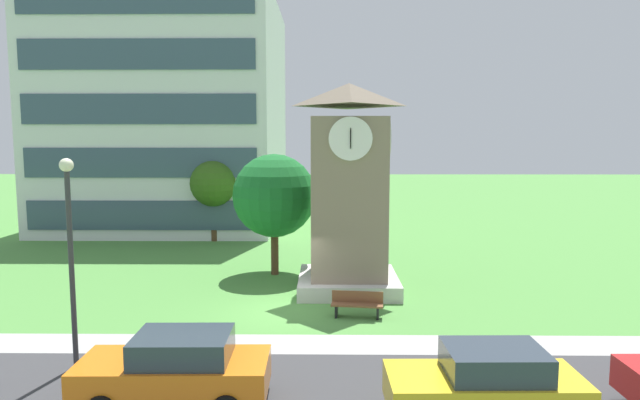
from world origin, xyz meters
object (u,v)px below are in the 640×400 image
at_px(parked_car_yellow, 486,385).
at_px(tree_near_tower, 213,184).
at_px(parked_car_orange, 176,369).
at_px(park_bench, 357,304).
at_px(street_lamp, 70,239).
at_px(tree_streetside, 274,196).
at_px(clock_tower, 349,201).

bearing_deg(parked_car_yellow, tree_near_tower, 115.61).
height_order(tree_near_tower, parked_car_orange, tree_near_tower).
relative_size(park_bench, street_lamp, 0.32).
relative_size(tree_near_tower, parked_car_orange, 1.12).
height_order(tree_streetside, parked_car_yellow, tree_streetside).
height_order(clock_tower, parked_car_yellow, clock_tower).
xyz_separation_m(tree_streetside, parked_car_yellow, (5.84, -13.24, -2.78)).
distance_m(tree_streetside, parked_car_yellow, 14.73).
xyz_separation_m(clock_tower, street_lamp, (-7.70, -7.88, -0.15)).
bearing_deg(street_lamp, tree_streetside, 66.98).
bearing_deg(tree_streetside, parked_car_orange, -95.12).
distance_m(clock_tower, tree_near_tower, 13.37).
bearing_deg(clock_tower, tree_streetside, 142.04).
xyz_separation_m(clock_tower, parked_car_yellow, (2.57, -10.68, -2.83)).
relative_size(clock_tower, parked_car_orange, 1.91).
height_order(clock_tower, tree_near_tower, clock_tower).
bearing_deg(street_lamp, parked_car_orange, -31.70).
distance_m(tree_streetside, tree_near_tower, 9.47).
bearing_deg(park_bench, tree_streetside, 119.54).
height_order(park_bench, tree_near_tower, tree_near_tower).
height_order(street_lamp, parked_car_orange, street_lamp).
bearing_deg(parked_car_orange, park_bench, 54.48).
distance_m(park_bench, tree_near_tower, 16.73).
bearing_deg(parked_car_yellow, tree_streetside, 113.81).
distance_m(clock_tower, park_bench, 4.78).
relative_size(street_lamp, tree_near_tower, 1.15).
distance_m(clock_tower, parked_car_orange, 11.21).
bearing_deg(parked_car_yellow, clock_tower, 103.52).
xyz_separation_m(clock_tower, tree_streetside, (-3.27, 2.55, -0.05)).
xyz_separation_m(clock_tower, park_bench, (0.17, -3.53, -3.23)).
bearing_deg(clock_tower, tree_near_tower, 125.52).
relative_size(clock_tower, street_lamp, 1.48).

